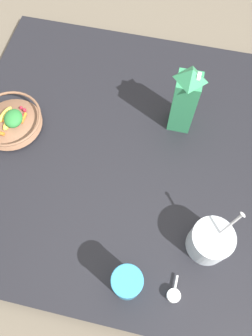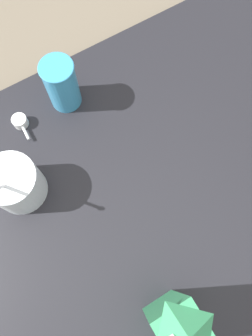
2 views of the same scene
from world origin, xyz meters
name	(u,v)px [view 2 (image 2 of 2)]	position (x,y,z in m)	size (l,w,h in m)	color
ground_plane	(195,212)	(0.00, 0.00, 0.00)	(6.00, 6.00, 0.00)	#665B4C
countertop	(197,210)	(0.00, 0.00, 0.02)	(1.18, 1.18, 0.04)	black
milk_carton	(175,325)	(0.17, -0.21, 0.19)	(0.08, 0.08, 0.30)	#338C59
yogurt_tub	(15,183)	(-0.28, -0.37, 0.11)	(0.13, 0.13, 0.23)	silver
drinking_cup	(62,84)	(-0.46, -0.15, 0.12)	(0.09, 0.09, 0.16)	#3893C6
measuring_scoop	(20,122)	(-0.46, -0.29, 0.06)	(0.08, 0.04, 0.03)	white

